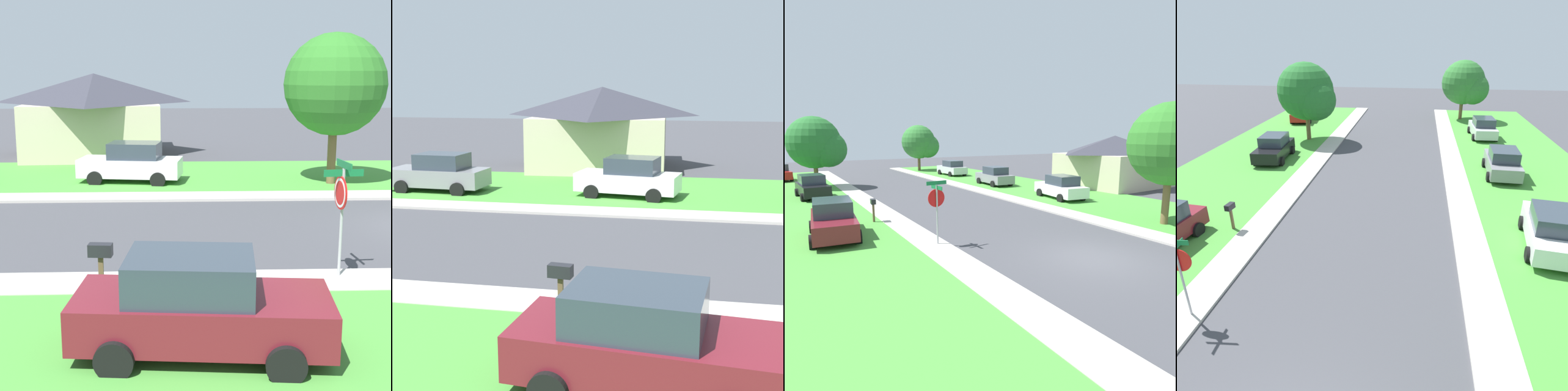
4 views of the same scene
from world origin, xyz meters
TOP-DOWN VIEW (x-y plane):
  - ground_plane at (0.00, 0.00)m, footprint 120.00×120.00m
  - sidewalk_east at (4.70, 12.00)m, footprint 1.40×56.00m
  - lawn_east at (9.40, 12.00)m, footprint 8.00×56.00m
  - sidewalk_west at (-4.70, 12.00)m, footprint 1.40×56.00m
  - lawn_west at (-9.40, 12.00)m, footprint 8.00×56.00m
  - stop_sign_far_corner at (-4.45, 4.48)m, footprint 0.92×0.92m
  - car_grey_behind_trees at (7.56, 18.51)m, footprint 2.21×4.39m
  - car_maroon_near_corner at (-8.04, 7.85)m, footprint 2.34×4.45m
  - car_white_kerbside_mid at (7.82, 10.04)m, footprint 2.50×4.52m
  - car_black_driveway_right at (-7.75, 19.72)m, footprint 2.26×4.41m
  - car_silver_far_down_street at (7.74, 27.82)m, footprint 2.13×4.35m
  - tree_sidewalk_mid at (6.79, 34.99)m, footprint 4.68×4.35m
  - tree_corner_large at (-6.64, 24.95)m, footprint 4.86×4.52m
  - house_right_setback at (16.78, 12.71)m, footprint 9.40×8.27m
  - mailbox at (-5.79, 9.75)m, footprint 0.29×0.50m

SIDE VIEW (x-z plane):
  - ground_plane at x=0.00m, z-range 0.00..0.00m
  - lawn_east at x=9.40m, z-range 0.00..0.08m
  - lawn_west at x=-9.40m, z-range 0.00..0.08m
  - sidewalk_east at x=4.70m, z-range 0.00..0.10m
  - sidewalk_west at x=-4.70m, z-range 0.00..0.10m
  - car_grey_behind_trees at x=7.56m, z-range -0.01..1.75m
  - car_maroon_near_corner at x=-8.04m, z-range -0.01..1.75m
  - car_white_kerbside_mid at x=7.82m, z-range -0.01..1.75m
  - car_black_driveway_right at x=-7.75m, z-range -0.01..1.75m
  - car_silver_far_down_street at x=7.74m, z-range -0.01..1.75m
  - mailbox at x=-5.79m, z-range 0.35..1.66m
  - stop_sign_far_corner at x=-4.45m, z-range 0.50..3.27m
  - house_right_setback at x=16.78m, z-range 0.08..4.68m
  - tree_sidewalk_mid at x=6.79m, z-range 0.66..6.61m
  - tree_corner_large at x=-6.64m, z-range 0.72..7.00m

